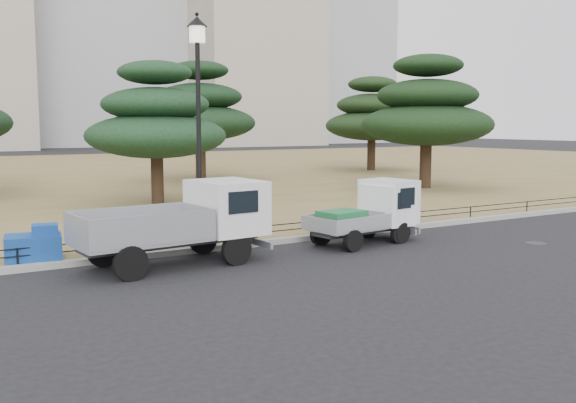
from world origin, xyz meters
TOP-DOWN VIEW (x-y plane):
  - ground at (0.00, 0.00)m, footprint 220.00×220.00m
  - lawn at (0.00, 30.60)m, footprint 120.00×56.00m
  - curb at (0.00, 2.60)m, footprint 120.00×0.25m
  - truck_large at (-3.36, 1.42)m, footprint 4.78×2.23m
  - truck_kei_front at (2.36, 1.36)m, footprint 3.30×1.72m
  - truck_kei_rear at (2.40, 1.40)m, footprint 3.63×1.98m
  - street_lamp at (-2.27, 2.90)m, footprint 0.55×0.55m
  - pipe_fence at (0.00, 2.75)m, footprint 38.00×0.04m
  - tarp_pile at (-6.54, 3.19)m, footprint 1.44×1.15m
  - manhole at (6.50, -1.20)m, footprint 0.60×0.60m
  - pine_center_left at (-0.14, 12.43)m, footprint 5.79×5.79m
  - pine_center_right at (6.09, 22.45)m, footprint 6.61×6.61m
  - pine_east_near at (14.07, 11.63)m, footprint 6.77×6.77m
  - pine_east_far at (19.67, 23.29)m, footprint 6.63×6.63m

SIDE VIEW (x-z plane):
  - ground at x=0.00m, z-range 0.00..0.00m
  - manhole at x=6.50m, z-range 0.00..0.01m
  - lawn at x=0.00m, z-range 0.00..0.15m
  - curb at x=0.00m, z-range 0.00..0.16m
  - pipe_fence at x=0.00m, z-range 0.24..0.64m
  - tarp_pile at x=-6.54m, z-range 0.06..0.93m
  - truck_kei_front at x=2.36m, z-range 0.00..1.67m
  - truck_kei_rear at x=2.40m, z-range 0.00..1.80m
  - truck_large at x=-3.36m, z-range 0.11..2.14m
  - pine_center_left at x=-0.14m, z-range 0.61..6.49m
  - pine_east_far at x=19.67m, z-range 0.66..7.33m
  - pine_east_near at x=14.07m, z-range 0.68..7.52m
  - pine_center_right at x=6.09m, z-range 0.71..7.71m
  - street_lamp at x=-2.27m, z-range 1.23..7.37m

